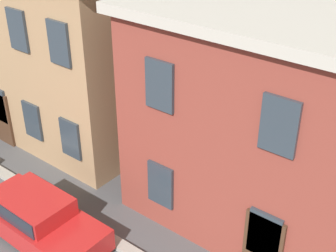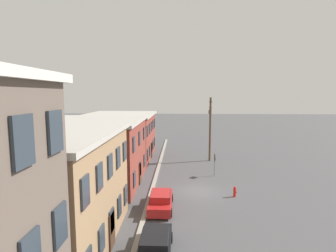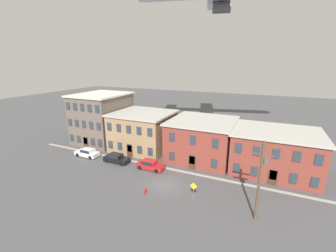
{
  "view_description": "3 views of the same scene",
  "coord_description": "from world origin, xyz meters",
  "px_view_note": "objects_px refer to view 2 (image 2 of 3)",
  "views": [
    {
      "loc": [
        5.64,
        -2.6,
        9.94
      ],
      "look_at": [
        -0.04,
        4.54,
        4.73
      ],
      "focal_mm": 50.0,
      "sensor_mm": 36.0,
      "label": 1
    },
    {
      "loc": [
        -24.35,
        1.88,
        9.3
      ],
      "look_at": [
        0.41,
        2.96,
        6.27
      ],
      "focal_mm": 28.0,
      "sensor_mm": 36.0,
      "label": 2
    },
    {
      "loc": [
        11.77,
        -24.73,
        16.13
      ],
      "look_at": [
        -1.07,
        3.66,
        7.28
      ],
      "focal_mm": 24.0,
      "sensor_mm": 36.0,
      "label": 3
    }
  ],
  "objects_px": {
    "utility_pole": "(210,125)",
    "fire_hydrant": "(235,192)",
    "car_red": "(161,200)",
    "car_black": "(155,245)",
    "caution_sign": "(215,161)"
  },
  "relations": [
    {
      "from": "utility_pole",
      "to": "fire_hydrant",
      "type": "distance_m",
      "value": 13.86
    },
    {
      "from": "car_red",
      "to": "fire_hydrant",
      "type": "distance_m",
      "value": 7.14
    },
    {
      "from": "car_black",
      "to": "fire_hydrant",
      "type": "distance_m",
      "value": 11.21
    },
    {
      "from": "car_black",
      "to": "utility_pole",
      "type": "distance_m",
      "value": 23.36
    },
    {
      "from": "car_black",
      "to": "caution_sign",
      "type": "xyz_separation_m",
      "value": [
        15.25,
        -5.39,
        1.04
      ]
    },
    {
      "from": "car_red",
      "to": "caution_sign",
      "type": "relative_size",
      "value": 1.65
    },
    {
      "from": "car_black",
      "to": "car_red",
      "type": "relative_size",
      "value": 1.0
    },
    {
      "from": "car_red",
      "to": "utility_pole",
      "type": "xyz_separation_m",
      "value": [
        15.91,
        -5.75,
        4.23
      ]
    },
    {
      "from": "caution_sign",
      "to": "utility_pole",
      "type": "height_order",
      "value": "utility_pole"
    },
    {
      "from": "utility_pole",
      "to": "fire_hydrant",
      "type": "height_order",
      "value": "utility_pole"
    },
    {
      "from": "car_red",
      "to": "utility_pole",
      "type": "bearing_deg",
      "value": -19.88
    },
    {
      "from": "utility_pole",
      "to": "fire_hydrant",
      "type": "xyz_separation_m",
      "value": [
        -13.09,
        -0.8,
        -4.5
      ]
    },
    {
      "from": "car_black",
      "to": "caution_sign",
      "type": "distance_m",
      "value": 16.21
    },
    {
      "from": "fire_hydrant",
      "to": "car_black",
      "type": "bearing_deg",
      "value": 145.04
    },
    {
      "from": "car_red",
      "to": "caution_sign",
      "type": "xyz_separation_m",
      "value": [
        8.89,
        -5.51,
        1.04
      ]
    }
  ]
}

